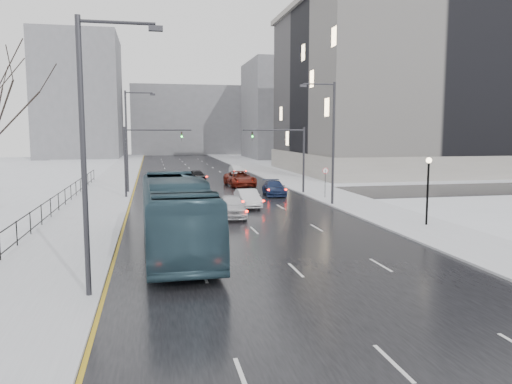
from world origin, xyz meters
TOP-DOWN VIEW (x-y plane):
  - road at (0.00, 60.00)m, footprint 16.00×150.00m
  - cross_road at (0.00, 48.00)m, footprint 130.00×10.00m
  - sidewalk_left at (-10.50, 60.00)m, footprint 5.00×150.00m
  - sidewalk_right at (10.50, 60.00)m, footprint 5.00×150.00m
  - park_strip at (-20.00, 60.00)m, footprint 14.00×150.00m
  - iron_fence at (-13.00, 30.00)m, footprint 0.06×70.00m
  - streetlight_r_mid at (8.17, 40.00)m, footprint 2.95×0.25m
  - streetlight_l_near at (-8.17, 20.00)m, footprint 2.95×0.25m
  - streetlight_l_far at (-8.17, 52.00)m, footprint 2.95×0.25m
  - lamppost_r_mid at (11.00, 30.00)m, footprint 0.36×0.36m
  - mast_signal_right at (7.33, 48.00)m, footprint 6.10×0.33m
  - mast_signal_left at (-7.33, 48.00)m, footprint 6.10×0.33m
  - no_uturn_sign at (9.20, 44.00)m, footprint 0.60×0.06m
  - civic_building at (35.00, 72.00)m, footprint 41.00×31.00m
  - bldg_far_right at (28.00, 115.00)m, footprint 24.00×20.00m
  - bldg_far_left at (-22.00, 125.00)m, footprint 18.00×22.00m
  - bldg_far_center at (4.00, 140.00)m, footprint 30.00×18.00m
  - bus at (-4.92, 26.74)m, footprint 3.43×13.47m
  - sedan_center_near at (-0.62, 36.01)m, footprint 2.10×4.72m
  - sedan_right_near at (1.39, 40.38)m, footprint 1.60×4.37m
  - sedan_right_cross at (3.50, 55.86)m, footprint 3.10×6.12m
  - sedan_right_far at (5.29, 47.29)m, footprint 2.37×4.89m
  - sedan_center_far at (-0.70, 61.98)m, footprint 1.97×4.28m
  - sedan_right_distant at (5.42, 69.17)m, footprint 1.69×4.28m

SIDE VIEW (x-z plane):
  - road at x=0.00m, z-range 0.00..0.04m
  - cross_road at x=0.00m, z-range 0.00..0.04m
  - park_strip at x=-20.00m, z-range 0.00..0.12m
  - sidewalk_left at x=-10.50m, z-range 0.00..0.16m
  - sidewalk_right at x=10.50m, z-range 0.00..0.16m
  - sedan_right_far at x=5.29m, z-range 0.04..1.41m
  - sedan_right_distant at x=5.42m, z-range 0.04..1.43m
  - sedan_center_far at x=-0.70m, z-range 0.04..1.46m
  - sedan_right_near at x=1.39m, z-range 0.04..1.47m
  - sedan_center_near at x=-0.62m, z-range 0.04..1.62m
  - sedan_right_cross at x=3.50m, z-range 0.04..1.70m
  - iron_fence at x=-13.00m, z-range 0.26..1.56m
  - bus at x=-4.92m, z-range 0.04..3.77m
  - no_uturn_sign at x=9.20m, z-range 0.95..3.65m
  - lamppost_r_mid at x=11.00m, z-range 0.80..5.08m
  - mast_signal_right at x=7.33m, z-range 0.86..7.36m
  - mast_signal_left at x=-7.33m, z-range 0.86..7.36m
  - streetlight_r_mid at x=8.17m, z-range 0.62..10.62m
  - streetlight_l_near at x=-8.17m, z-range 0.62..10.62m
  - streetlight_l_far at x=-8.17m, z-range 0.62..10.62m
  - bldg_far_center at x=4.00m, z-range 0.00..18.00m
  - bldg_far_right at x=28.00m, z-range 0.00..22.00m
  - civic_building at x=35.00m, z-range -1.19..23.61m
  - bldg_far_left at x=-22.00m, z-range 0.00..28.00m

